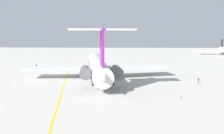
% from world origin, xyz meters
% --- Properties ---
extents(ground, '(304.04, 304.04, 0.00)m').
position_xyz_m(ground, '(0.00, 0.00, 0.00)').
color(ground, '#B7B5AD').
extents(main_jetliner, '(45.33, 40.23, 13.23)m').
position_xyz_m(main_jetliner, '(6.31, 13.47, 3.61)').
color(main_jetliner, silver).
rests_on(main_jetliner, ground).
extents(ground_crew_near_nose, '(0.38, 0.26, 1.65)m').
position_xyz_m(ground_crew_near_nose, '(11.48, 38.95, 1.04)').
color(ground_crew_near_nose, black).
rests_on(ground_crew_near_nose, ground).
extents(ground_crew_near_tail, '(0.28, 0.45, 1.77)m').
position_xyz_m(ground_crew_near_tail, '(-10.99, -10.15, 1.12)').
color(ground_crew_near_tail, black).
rests_on(ground_crew_near_tail, ground).
extents(safety_cone_nose, '(0.40, 0.40, 0.55)m').
position_xyz_m(safety_cone_nose, '(-15.97, -11.36, 0.28)').
color(safety_cone_nose, '#EA590F').
rests_on(safety_cone_nose, ground).
extents(safety_cone_wingtip, '(0.40, 0.40, 0.55)m').
position_xyz_m(safety_cone_wingtip, '(25.08, 31.26, 0.28)').
color(safety_cone_wingtip, '#EA590F').
rests_on(safety_cone_wingtip, ground).
extents(safety_cone_tail, '(0.40, 0.40, 0.55)m').
position_xyz_m(safety_cone_tail, '(-19.82, 32.45, 0.28)').
color(safety_cone_tail, '#EA590F').
rests_on(safety_cone_tail, ground).
extents(taxiway_centreline, '(100.30, 18.93, 0.01)m').
position_xyz_m(taxiway_centreline, '(5.05, 4.38, 0.00)').
color(taxiway_centreline, gold).
rests_on(taxiway_centreline, ground).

